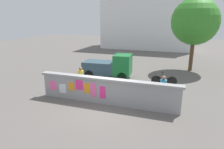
% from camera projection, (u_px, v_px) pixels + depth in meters
% --- Properties ---
extents(ground, '(60.00, 60.00, 0.00)m').
position_uv_depth(ground, '(139.00, 69.00, 18.33)').
color(ground, '#605B56').
extents(poster_wall, '(7.81, 0.42, 1.43)m').
position_uv_depth(poster_wall, '(106.00, 91.00, 10.87)').
color(poster_wall, '#949494').
rests_on(poster_wall, ground).
extents(auto_rickshaw_truck, '(3.71, 1.79, 1.85)m').
position_uv_depth(auto_rickshaw_truck, '(110.00, 67.00, 15.45)').
color(auto_rickshaw_truck, black).
rests_on(auto_rickshaw_truck, ground).
extents(motorcycle, '(1.88, 0.65, 0.87)m').
position_uv_depth(motorcycle, '(126.00, 86.00, 12.48)').
color(motorcycle, black).
rests_on(motorcycle, ground).
extents(bicycle_near, '(1.71, 0.44, 0.95)m').
position_uv_depth(bicycle_near, '(164.00, 80.00, 13.93)').
color(bicycle_near, black).
rests_on(bicycle_near, ground).
extents(person_walking, '(0.48, 0.48, 1.62)m').
position_uv_depth(person_walking, '(81.00, 77.00, 12.47)').
color(person_walking, purple).
rests_on(person_walking, ground).
extents(person_bystander, '(0.44, 0.44, 1.62)m').
position_uv_depth(person_bystander, '(163.00, 87.00, 10.62)').
color(person_bystander, '#338CBF').
rests_on(person_bystander, ground).
extents(tree_roadside, '(3.87, 3.87, 6.09)m').
position_uv_depth(tree_roadside, '(195.00, 22.00, 16.81)').
color(tree_roadside, brown).
rests_on(tree_roadside, ground).
extents(building_background, '(13.29, 6.84, 7.76)m').
position_uv_depth(building_background, '(149.00, 21.00, 30.33)').
color(building_background, white).
rests_on(building_background, ground).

